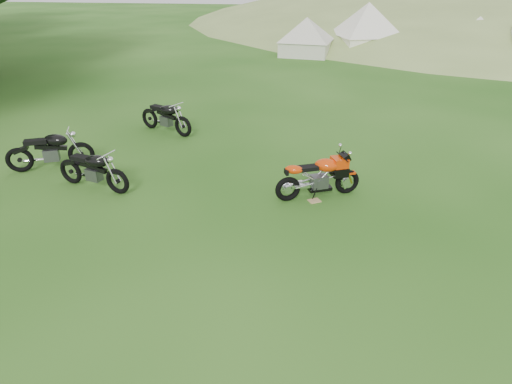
% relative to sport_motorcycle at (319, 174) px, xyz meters
% --- Properties ---
extents(ground, '(120.00, 120.00, 0.00)m').
position_rel_sport_motorcycle_xyz_m(ground, '(-1.37, -2.16, -0.52)').
color(ground, '#1C4E10').
rests_on(ground, ground).
extents(sport_motorcycle, '(1.77, 1.11, 1.05)m').
position_rel_sport_motorcycle_xyz_m(sport_motorcycle, '(0.00, 0.00, 0.00)').
color(sport_motorcycle, red).
rests_on(sport_motorcycle, ground).
extents(plywood_board, '(0.30, 0.28, 0.02)m').
position_rel_sport_motorcycle_xyz_m(plywood_board, '(-0.05, -0.21, -0.51)').
color(plywood_board, tan).
rests_on(plywood_board, ground).
extents(vintage_moto_a, '(1.89, 1.17, 0.99)m').
position_rel_sport_motorcycle_xyz_m(vintage_moto_a, '(-6.23, 0.42, -0.03)').
color(vintage_moto_a, black).
rests_on(vintage_moto_a, ground).
extents(vintage_moto_b, '(1.81, 0.82, 0.93)m').
position_rel_sport_motorcycle_xyz_m(vintage_moto_b, '(-4.74, -0.37, -0.06)').
color(vintage_moto_b, black).
rests_on(vintage_moto_b, ground).
extents(vintage_moto_d, '(1.86, 1.17, 0.97)m').
position_rel_sport_motorcycle_xyz_m(vintage_moto_d, '(-4.46, 3.34, -0.04)').
color(vintage_moto_d, black).
rests_on(vintage_moto_d, ground).
extents(tent_left, '(2.90, 2.90, 2.22)m').
position_rel_sport_motorcycle_xyz_m(tent_left, '(-1.20, 16.92, 0.59)').
color(tent_left, beige).
rests_on(tent_left, ground).
extents(tent_mid, '(3.92, 3.92, 2.66)m').
position_rel_sport_motorcycle_xyz_m(tent_mid, '(2.12, 18.53, 0.81)').
color(tent_mid, white).
rests_on(tent_mid, ground).
extents(tent_right, '(3.12, 3.12, 2.25)m').
position_rel_sport_motorcycle_xyz_m(tent_right, '(8.03, 18.36, 0.60)').
color(tent_right, silver).
rests_on(tent_right, ground).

